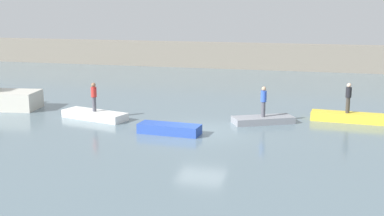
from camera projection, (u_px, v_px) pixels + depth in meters
name	position (u px, v px, depth m)	size (l,w,h in m)	color
ground_plane	(201.00, 131.00, 25.87)	(120.00, 120.00, 0.00)	slate
embankment_wall	(263.00, 56.00, 50.00)	(80.00, 1.20, 2.61)	gray
rowboat_white	(95.00, 115.00, 28.63)	(3.95, 1.24, 0.43)	white
rowboat_blue	(169.00, 129.00, 25.34)	(3.18, 1.06, 0.50)	#2B4CAD
rowboat_grey	(263.00, 120.00, 27.60)	(3.34, 1.22, 0.37)	gray
rowboat_yellow	(347.00, 117.00, 28.00)	(3.94, 1.08, 0.48)	gold
person_blue_shirt	(264.00, 100.00, 27.37)	(0.32, 0.32, 1.69)	#4C4C56
person_red_shirt	(94.00, 95.00, 28.40)	(0.32, 0.32, 1.66)	#4C4C56
person_dark_shirt	(348.00, 96.00, 27.75)	(0.32, 0.32, 1.69)	#38332D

